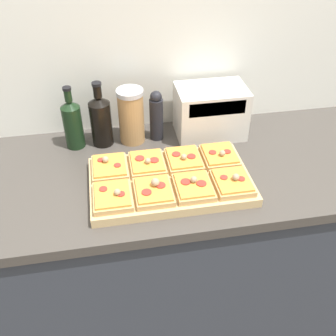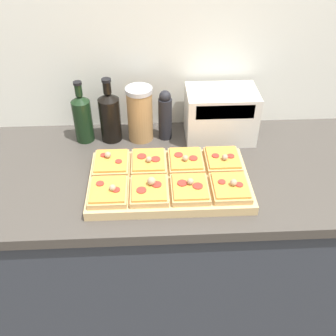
{
  "view_description": "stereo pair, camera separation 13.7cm",
  "coord_description": "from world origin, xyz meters",
  "px_view_note": "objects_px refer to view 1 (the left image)",
  "views": [
    {
      "loc": [
        -0.19,
        -0.82,
        1.78
      ],
      "look_at": [
        -0.0,
        0.25,
        0.94
      ],
      "focal_mm": 42.0,
      "sensor_mm": 36.0,
      "label": 1
    },
    {
      "loc": [
        -0.06,
        -0.83,
        1.78
      ],
      "look_at": [
        -0.0,
        0.25,
        0.94
      ],
      "focal_mm": 42.0,
      "sensor_mm": 36.0,
      "label": 2
    }
  ],
  "objects_px": {
    "cutting_board": "(169,181)",
    "olive_oil_bottle": "(73,123)",
    "wine_bottle": "(101,120)",
    "toaster_oven": "(210,111)",
    "grain_jar_tall": "(131,116)",
    "pepper_mill": "(158,116)"
  },
  "relations": [
    {
      "from": "grain_jar_tall",
      "to": "toaster_oven",
      "type": "bearing_deg",
      "value": -0.73
    },
    {
      "from": "grain_jar_tall",
      "to": "pepper_mill",
      "type": "height_order",
      "value": "grain_jar_tall"
    },
    {
      "from": "cutting_board",
      "to": "olive_oil_bottle",
      "type": "xyz_separation_m",
      "value": [
        -0.33,
        0.31,
        0.09
      ]
    },
    {
      "from": "olive_oil_bottle",
      "to": "wine_bottle",
      "type": "xyz_separation_m",
      "value": [
        0.11,
        0.0,
        0.0
      ]
    },
    {
      "from": "olive_oil_bottle",
      "to": "toaster_oven",
      "type": "distance_m",
      "value": 0.55
    },
    {
      "from": "cutting_board",
      "to": "toaster_oven",
      "type": "xyz_separation_m",
      "value": [
        0.22,
        0.3,
        0.09
      ]
    },
    {
      "from": "olive_oil_bottle",
      "to": "pepper_mill",
      "type": "relative_size",
      "value": 1.22
    },
    {
      "from": "wine_bottle",
      "to": "pepper_mill",
      "type": "relative_size",
      "value": 1.26
    },
    {
      "from": "cutting_board",
      "to": "grain_jar_tall",
      "type": "distance_m",
      "value": 0.34
    },
    {
      "from": "olive_oil_bottle",
      "to": "toaster_oven",
      "type": "bearing_deg",
      "value": -0.43
    },
    {
      "from": "wine_bottle",
      "to": "toaster_oven",
      "type": "height_order",
      "value": "wine_bottle"
    },
    {
      "from": "olive_oil_bottle",
      "to": "pepper_mill",
      "type": "height_order",
      "value": "olive_oil_bottle"
    },
    {
      "from": "grain_jar_tall",
      "to": "toaster_oven",
      "type": "distance_m",
      "value": 0.32
    },
    {
      "from": "wine_bottle",
      "to": "toaster_oven",
      "type": "relative_size",
      "value": 0.88
    },
    {
      "from": "cutting_board",
      "to": "olive_oil_bottle",
      "type": "height_order",
      "value": "olive_oil_bottle"
    },
    {
      "from": "wine_bottle",
      "to": "pepper_mill",
      "type": "height_order",
      "value": "wine_bottle"
    },
    {
      "from": "pepper_mill",
      "to": "toaster_oven",
      "type": "xyz_separation_m",
      "value": [
        0.22,
        -0.0,
        -0.0
      ]
    },
    {
      "from": "cutting_board",
      "to": "olive_oil_bottle",
      "type": "bearing_deg",
      "value": 136.49
    },
    {
      "from": "wine_bottle",
      "to": "toaster_oven",
      "type": "xyz_separation_m",
      "value": [
        0.44,
        -0.0,
        -0.01
      ]
    },
    {
      "from": "olive_oil_bottle",
      "to": "pepper_mill",
      "type": "distance_m",
      "value": 0.33
    },
    {
      "from": "cutting_board",
      "to": "olive_oil_bottle",
      "type": "relative_size",
      "value": 2.17
    },
    {
      "from": "olive_oil_bottle",
      "to": "toaster_oven",
      "type": "height_order",
      "value": "olive_oil_bottle"
    }
  ]
}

